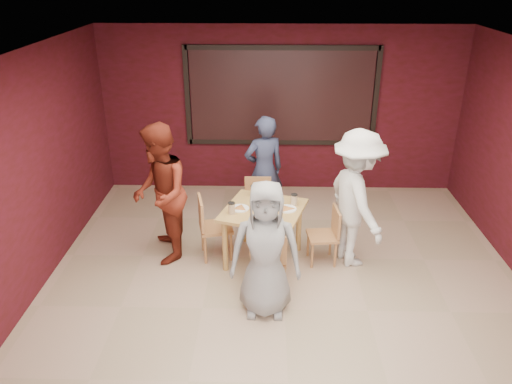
{
  "coord_description": "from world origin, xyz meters",
  "views": [
    {
      "loc": [
        -0.22,
        -4.7,
        3.67
      ],
      "look_at": [
        -0.36,
        1.07,
        1.01
      ],
      "focal_mm": 35.0,
      "sensor_mm": 36.0,
      "label": 1
    }
  ],
  "objects_px": {
    "diner_back": "(264,170)",
    "diner_right": "(356,199)",
    "chair_right": "(327,232)",
    "chair_back": "(258,202)",
    "diner_left": "(160,194)",
    "chair_left": "(210,224)",
    "chair_front": "(268,259)",
    "dining_table": "(263,215)",
    "diner_front": "(266,250)"
  },
  "relations": [
    {
      "from": "diner_front",
      "to": "diner_right",
      "type": "height_order",
      "value": "diner_right"
    },
    {
      "from": "chair_left",
      "to": "diner_left",
      "type": "height_order",
      "value": "diner_left"
    },
    {
      "from": "diner_back",
      "to": "diner_right",
      "type": "relative_size",
      "value": 0.91
    },
    {
      "from": "diner_back",
      "to": "diner_left",
      "type": "relative_size",
      "value": 0.9
    },
    {
      "from": "chair_left",
      "to": "chair_right",
      "type": "xyz_separation_m",
      "value": [
        1.56,
        -0.09,
        -0.05
      ]
    },
    {
      "from": "chair_front",
      "to": "chair_right",
      "type": "bearing_deg",
      "value": 42.1
    },
    {
      "from": "dining_table",
      "to": "diner_front",
      "type": "bearing_deg",
      "value": -88.09
    },
    {
      "from": "diner_front",
      "to": "chair_back",
      "type": "bearing_deg",
      "value": 94.65
    },
    {
      "from": "chair_back",
      "to": "diner_front",
      "type": "distance_m",
      "value": 1.97
    },
    {
      "from": "chair_back",
      "to": "chair_right",
      "type": "relative_size",
      "value": 1.03
    },
    {
      "from": "diner_front",
      "to": "diner_left",
      "type": "xyz_separation_m",
      "value": [
        -1.38,
        1.14,
        0.13
      ]
    },
    {
      "from": "diner_back",
      "to": "diner_right",
      "type": "bearing_deg",
      "value": 115.27
    },
    {
      "from": "chair_left",
      "to": "diner_left",
      "type": "xyz_separation_m",
      "value": [
        -0.64,
        -0.01,
        0.44
      ]
    },
    {
      "from": "chair_back",
      "to": "diner_back",
      "type": "relative_size",
      "value": 0.48
    },
    {
      "from": "diner_back",
      "to": "dining_table",
      "type": "bearing_deg",
      "value": 69.2
    },
    {
      "from": "chair_back",
      "to": "diner_left",
      "type": "relative_size",
      "value": 0.43
    },
    {
      "from": "chair_left",
      "to": "chair_front",
      "type": "bearing_deg",
      "value": -45.59
    },
    {
      "from": "diner_left",
      "to": "diner_right",
      "type": "bearing_deg",
      "value": 76.79
    },
    {
      "from": "chair_front",
      "to": "diner_right",
      "type": "height_order",
      "value": "diner_right"
    },
    {
      "from": "chair_back",
      "to": "chair_right",
      "type": "bearing_deg",
      "value": -43.01
    },
    {
      "from": "diner_front",
      "to": "diner_back",
      "type": "bearing_deg",
      "value": 91.94
    },
    {
      "from": "dining_table",
      "to": "diner_right",
      "type": "relative_size",
      "value": 0.66
    },
    {
      "from": "diner_right",
      "to": "chair_right",
      "type": "bearing_deg",
      "value": 76.78
    },
    {
      "from": "chair_back",
      "to": "diner_back",
      "type": "distance_m",
      "value": 0.49
    },
    {
      "from": "chair_right",
      "to": "diner_right",
      "type": "distance_m",
      "value": 0.59
    },
    {
      "from": "chair_back",
      "to": "diner_left",
      "type": "height_order",
      "value": "diner_left"
    },
    {
      "from": "dining_table",
      "to": "chair_left",
      "type": "height_order",
      "value": "dining_table"
    },
    {
      "from": "chair_front",
      "to": "chair_right",
      "type": "distance_m",
      "value": 1.05
    },
    {
      "from": "diner_right",
      "to": "diner_left",
      "type": "bearing_deg",
      "value": 71.25
    },
    {
      "from": "diner_right",
      "to": "diner_front",
      "type": "bearing_deg",
      "value": 115.64
    },
    {
      "from": "chair_right",
      "to": "diner_back",
      "type": "distance_m",
      "value": 1.5
    },
    {
      "from": "chair_right",
      "to": "chair_front",
      "type": "bearing_deg",
      "value": -137.9
    },
    {
      "from": "chair_right",
      "to": "chair_left",
      "type": "bearing_deg",
      "value": 176.53
    },
    {
      "from": "chair_back",
      "to": "diner_back",
      "type": "height_order",
      "value": "diner_back"
    },
    {
      "from": "chair_front",
      "to": "chair_back",
      "type": "bearing_deg",
      "value": 95.82
    },
    {
      "from": "diner_front",
      "to": "diner_left",
      "type": "distance_m",
      "value": 1.79
    },
    {
      "from": "chair_right",
      "to": "diner_front",
      "type": "relative_size",
      "value": 0.49
    },
    {
      "from": "chair_back",
      "to": "chair_right",
      "type": "distance_m",
      "value": 1.28
    },
    {
      "from": "chair_right",
      "to": "diner_left",
      "type": "height_order",
      "value": "diner_left"
    },
    {
      "from": "chair_back",
      "to": "diner_left",
      "type": "distance_m",
      "value": 1.56
    },
    {
      "from": "chair_front",
      "to": "diner_left",
      "type": "height_order",
      "value": "diner_left"
    },
    {
      "from": "diner_left",
      "to": "chair_left",
      "type": "bearing_deg",
      "value": 79.17
    },
    {
      "from": "dining_table",
      "to": "chair_right",
      "type": "distance_m",
      "value": 0.88
    },
    {
      "from": "chair_left",
      "to": "diner_back",
      "type": "height_order",
      "value": "diner_back"
    },
    {
      "from": "diner_front",
      "to": "diner_right",
      "type": "xyz_separation_m",
      "value": [
        1.15,
        1.08,
        0.11
      ]
    },
    {
      "from": "diner_left",
      "to": "chair_right",
      "type": "bearing_deg",
      "value": 75.93
    },
    {
      "from": "dining_table",
      "to": "diner_left",
      "type": "relative_size",
      "value": 0.65
    },
    {
      "from": "dining_table",
      "to": "diner_back",
      "type": "xyz_separation_m",
      "value": [
        -0.0,
        1.15,
        0.17
      ]
    },
    {
      "from": "chair_front",
      "to": "diner_left",
      "type": "bearing_deg",
      "value": 151.05
    },
    {
      "from": "chair_front",
      "to": "chair_back",
      "type": "xyz_separation_m",
      "value": [
        -0.16,
        1.58,
        -0.0
      ]
    }
  ]
}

